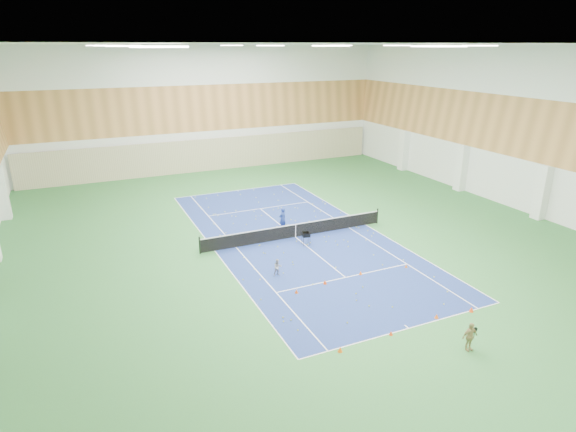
{
  "coord_description": "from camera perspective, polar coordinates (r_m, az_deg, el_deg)",
  "views": [
    {
      "loc": [
        -12.59,
        -26.54,
        11.97
      ],
      "look_at": [
        -1.04,
        -1.1,
        2.0
      ],
      "focal_mm": 30.0,
      "sensor_mm": 36.0,
      "label": 1
    }
  ],
  "objects": [
    {
      "name": "tennis_balls_scatter",
      "position": [
        31.71,
        0.9,
        -2.46
      ],
      "size": [
        10.57,
        22.77,
        0.07
      ],
      "primitive_type": null,
      "color": "#C8D123",
      "rests_on": "ground"
    },
    {
      "name": "cone_svc_c",
      "position": [
        26.99,
        8.6,
        -6.68
      ],
      "size": [
        0.19,
        0.19,
        0.21
      ],
      "primitive_type": "cone",
      "color": "#FF5B0D",
      "rests_on": "ground"
    },
    {
      "name": "room_shell",
      "position": [
        29.98,
        0.96,
        8.15
      ],
      "size": [
        36.0,
        40.0,
        12.0
      ],
      "primitive_type": null,
      "color": "white",
      "rests_on": "ground"
    },
    {
      "name": "child_court",
      "position": [
        26.47,
        -1.23,
        -6.09
      ],
      "size": [
        0.47,
        0.37,
        0.97
      ],
      "primitive_type": "imported",
      "rotation": [
        0.0,
        0.0,
        0.0
      ],
      "color": "gray",
      "rests_on": "ground"
    },
    {
      "name": "wood_cladding",
      "position": [
        29.64,
        0.98,
        11.94
      ],
      "size": [
        36.0,
        40.0,
        8.0
      ],
      "primitive_type": null,
      "color": "#C7884A",
      "rests_on": "room_shell"
    },
    {
      "name": "cone_svc_d",
      "position": [
        28.31,
        13.83,
        -5.77
      ],
      "size": [
        0.18,
        0.18,
        0.2
      ],
      "primitive_type": "cone",
      "color": "#DB5C0B",
      "rests_on": "ground"
    },
    {
      "name": "ball_cart",
      "position": [
        30.42,
        2.14,
        -2.68
      ],
      "size": [
        0.58,
        0.58,
        0.85
      ],
      "primitive_type": null,
      "rotation": [
        0.0,
        0.0,
        -0.2
      ],
      "color": "black",
      "rests_on": "ground"
    },
    {
      "name": "child_apron",
      "position": [
        21.74,
        20.74,
        -13.22
      ],
      "size": [
        0.76,
        0.33,
        1.28
      ],
      "primitive_type": "imported",
      "rotation": [
        0.0,
        0.0,
        -0.02
      ],
      "color": "tan",
      "rests_on": "ground"
    },
    {
      "name": "court_surface",
      "position": [
        31.72,
        0.9,
        -2.53
      ],
      "size": [
        10.97,
        23.77,
        0.01
      ],
      "primitive_type": "cube",
      "color": "navy",
      "rests_on": "ground"
    },
    {
      "name": "cone_base_d",
      "position": [
        24.83,
        20.92,
        -10.29
      ],
      "size": [
        0.23,
        0.23,
        0.25
      ],
      "primitive_type": "cone",
      "color": "#FA430D",
      "rests_on": "ground"
    },
    {
      "name": "ground",
      "position": [
        31.72,
        0.9,
        -2.53
      ],
      "size": [
        40.0,
        40.0,
        0.0
      ],
      "primitive_type": "plane",
      "color": "#2F6F35",
      "rests_on": "ground"
    },
    {
      "name": "tennis_net",
      "position": [
        31.52,
        0.9,
        -1.61
      ],
      "size": [
        12.8,
        0.1,
        1.1
      ],
      "primitive_type": null,
      "color": "black",
      "rests_on": "ground"
    },
    {
      "name": "cone_svc_a",
      "position": [
        24.83,
        1.01,
        -8.91
      ],
      "size": [
        0.19,
        0.19,
        0.21
      ],
      "primitive_type": "cone",
      "color": "#DF4B0B",
      "rests_on": "ground"
    },
    {
      "name": "cone_svc_b",
      "position": [
        25.77,
        4.41,
        -7.81
      ],
      "size": [
        0.22,
        0.22,
        0.24
      ],
      "primitive_type": "cone",
      "color": "#EA400C",
      "rests_on": "ground"
    },
    {
      "name": "ceiling_light_grid",
      "position": [
        29.38,
        1.03,
        19.54
      ],
      "size": [
        21.4,
        25.4,
        0.06
      ],
      "primitive_type": null,
      "color": "white",
      "rests_on": "room_shell"
    },
    {
      "name": "cone_base_b",
      "position": [
        22.07,
        12.11,
        -13.41
      ],
      "size": [
        0.17,
        0.17,
        0.19
      ],
      "primitive_type": "cone",
      "color": "#FF410D",
      "rests_on": "ground"
    },
    {
      "name": "back_curtain",
      "position": [
        49.08,
        -9.06,
        7.2
      ],
      "size": [
        35.4,
        0.16,
        3.2
      ],
      "primitive_type": "cube",
      "color": "#C6B793",
      "rests_on": "ground"
    },
    {
      "name": "coach",
      "position": [
        32.66,
        -0.65,
        -0.34
      ],
      "size": [
        0.7,
        0.59,
        1.62
      ],
      "primitive_type": "imported",
      "rotation": [
        0.0,
        0.0,
        3.54
      ],
      "color": "navy",
      "rests_on": "ground"
    },
    {
      "name": "cone_base_c",
      "position": [
        23.77,
        17.21,
        -11.27
      ],
      "size": [
        0.2,
        0.2,
        0.22
      ],
      "primitive_type": "cone",
      "color": "#F55E0C",
      "rests_on": "ground"
    },
    {
      "name": "cone_base_a",
      "position": [
        20.7,
        6.2,
        -15.43
      ],
      "size": [
        0.21,
        0.21,
        0.23
      ],
      "primitive_type": "cone",
      "color": "#FA640D",
      "rests_on": "ground"
    }
  ]
}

